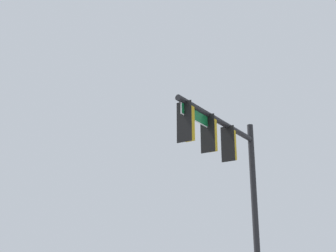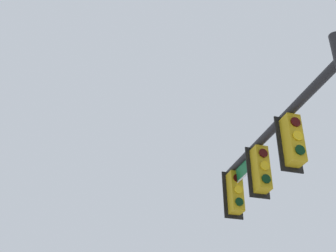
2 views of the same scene
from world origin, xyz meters
TOP-DOWN VIEW (x-y plane):
  - signal_pole_near at (-4.79, -5.21)m, footprint 5.51×0.55m

SIDE VIEW (x-z plane):
  - signal_pole_near at x=-4.79m, z-range 1.71..9.19m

